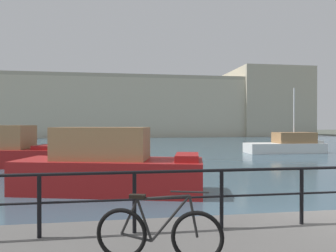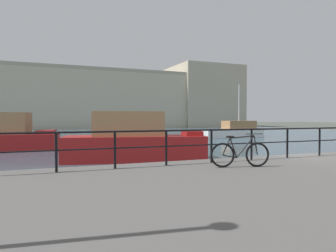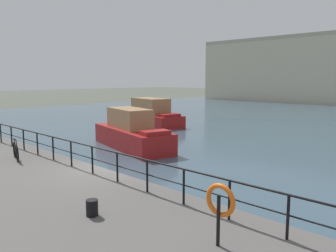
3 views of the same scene
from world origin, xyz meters
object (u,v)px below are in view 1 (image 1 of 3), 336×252
Objects in this scene: moored_cabin_cruiser at (288,145)px; parked_bicycle at (159,233)px; harbor_building at (174,108)px; moored_harbor_tender at (109,167)px.

moored_cabin_cruiser reaches higher than parked_bicycle.
parked_bicycle is (-10.50, -60.67, -5.01)m from harbor_building.
moored_cabin_cruiser is at bearing 55.48° from moored_harbor_tender.
moored_cabin_cruiser is 20.56m from moored_harbor_tender.
harbor_building is at bearing 91.51° from moored_harbor_tender.
moored_harbor_tender is at bearing -136.74° from moored_cabin_cruiser.
moored_cabin_cruiser reaches higher than moored_harbor_tender.
moored_harbor_tender is 4.29× the size of parked_bicycle.
parked_bicycle is (1.04, -7.64, 0.16)m from moored_harbor_tender.
harbor_building is 40.67× the size of parked_bicycle.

